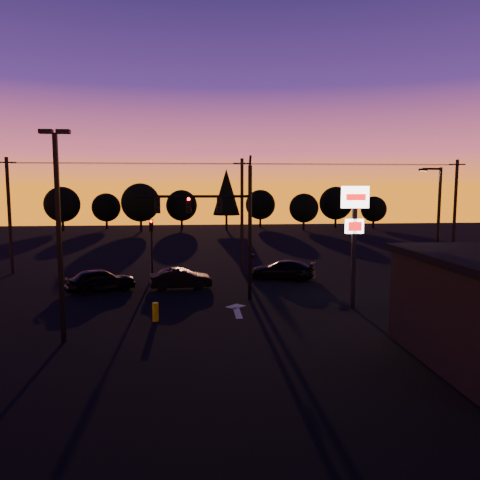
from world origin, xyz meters
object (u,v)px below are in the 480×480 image
Objects in this scene: pylon_sign at (354,221)px; suv_parked at (451,313)px; secondary_signal at (151,239)px; car_right at (282,270)px; streetlight at (437,223)px; parking_lot_light at (59,222)px; car_mid at (181,279)px; traffic_signal_mast at (223,218)px; car_left at (101,280)px; bollard at (156,312)px.

pylon_sign reaches higher than suv_parked.
car_right is at bearing -9.22° from secondary_signal.
streetlight is at bearing 30.08° from pylon_sign.
parking_lot_light is at bearing -162.77° from pylon_sign.
streetlight is at bearing -103.01° from car_mid.
traffic_signal_mast is 2.11× the size of car_mid.
car_left is (-7.80, 3.11, -4.19)m from traffic_signal_mast.
parking_lot_light is 2.08× the size of car_left.
car_right is at bearing -102.21° from car_left.
suv_parked is (14.33, -2.38, 0.24)m from bollard.
car_mid is (2.26, -4.06, -2.19)m from secondary_signal.
streetlight is 1.82× the size of car_left.
traffic_signal_mast reaches higher than car_left.
pylon_sign reaches higher than car_right.
parking_lot_light is at bearing -141.97° from bollard.
traffic_signal_mast is at bearing 159.44° from suv_parked.
bollard is 0.18× the size of suv_parked.
traffic_signal_mast is 1.79× the size of car_right.
car_left is 0.92× the size of car_right.
pylon_sign is at bearing 142.54° from suv_parked.
car_right is at bearing 51.74° from traffic_signal_mast.
pylon_sign is at bearing -39.77° from secondary_signal.
car_mid reaches higher than bollard.
streetlight is 17.17m from car_mid.
car_right reaches higher than bollard.
secondary_signal reaches higher than bollard.
bollard is 7.58m from car_mid.
car_left is 20.79m from suv_parked.
pylon_sign is at bearing -149.92° from streetlight.
traffic_signal_mast is 1.97× the size of secondary_signal.
streetlight is at bearing 86.20° from car_right.
car_mid is (-16.64, 1.93, -3.75)m from streetlight.
car_left is at bearing 175.79° from streetlight.
suv_parked is at bearing -48.12° from pylon_sign.
car_right is at bearing 126.38° from suv_parked.
streetlight is (21.41, 8.50, -0.85)m from parking_lot_light.
car_right is (12.48, 2.82, -0.05)m from car_left.
pylon_sign is 12.16m from car_mid.
car_left is (-14.90, 5.61, -4.16)m from pylon_sign.
traffic_signal_mast is 9.19m from secondary_signal.
secondary_signal reaches higher than car_right.
traffic_signal_mast is 10.19m from parking_lot_light.
car_left reaches higher than bollard.
car_mid is at bearing -111.41° from car_left.
secondary_signal reaches higher than car_mid.
streetlight is 1.67× the size of car_right.
car_mid is 7.74m from car_right.
traffic_signal_mast is 6.08m from car_mid.
streetlight is 9.41m from suv_parked.
traffic_signal_mast reaches higher than car_right.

